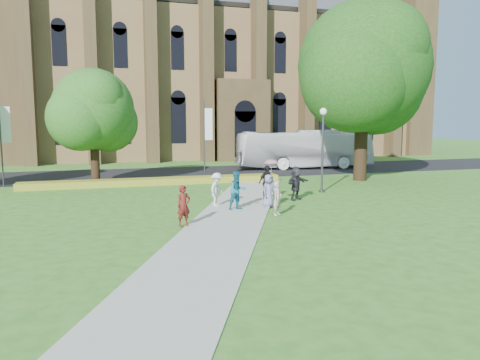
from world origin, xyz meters
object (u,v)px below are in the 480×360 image
object	(u,v)px
streetlamp	(323,140)
pedestrian_0	(184,206)
tour_coach	(304,149)
large_tree	(363,67)

from	to	relation	value
streetlamp	pedestrian_0	bearing A→B (deg)	-145.26
tour_coach	pedestrian_0	world-z (taller)	tour_coach
large_tree	pedestrian_0	world-z (taller)	large_tree
streetlamp	large_tree	world-z (taller)	large_tree
large_tree	streetlamp	bearing A→B (deg)	-140.71
large_tree	pedestrian_0	distance (m)	20.71
streetlamp	tour_coach	size ratio (longest dim) A/B	0.41
streetlamp	tour_coach	bearing A→B (deg)	68.96
large_tree	tour_coach	distance (m)	11.56
streetlamp	tour_coach	xyz separation A→B (m)	(5.39, 14.02, -1.49)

